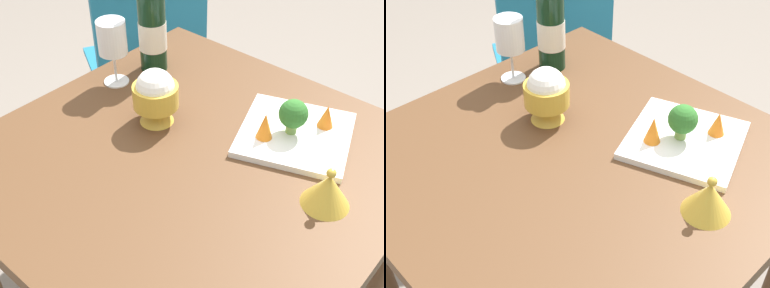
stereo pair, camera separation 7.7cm
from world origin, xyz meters
The scene contains 10 objects.
dining_table centered at (0.00, 0.00, 0.65)m, with size 0.90×0.90×0.74m.
chair_by_wall centered at (-0.50, -0.66, 0.53)m, with size 0.54×0.54×0.85m.
wine_bottle centered at (-0.22, -0.33, 0.87)m, with size 0.08×0.08×0.33m.
wine_glass centered at (-0.10, -0.36, 0.87)m, with size 0.08×0.08×0.18m.
rice_bowl centered at (-0.04, -0.15, 0.81)m, with size 0.11×0.11×0.14m.
rice_bowl_lid centered at (-0.06, 0.30, 0.78)m, with size 0.10×0.10×0.09m.
serving_plate centered at (-0.21, 0.14, 0.75)m, with size 0.32×0.32×0.02m.
broccoli_floret centered at (-0.20, 0.13, 0.80)m, with size 0.07×0.07×0.09m.
carrot_garnish_left centered at (-0.27, 0.18, 0.78)m, with size 0.04×0.04×0.06m.
carrot_garnish_right centered at (-0.14, 0.10, 0.79)m, with size 0.04×0.04×0.07m.
Camera 2 is at (0.61, 0.63, 1.48)m, focal length 47.52 mm.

